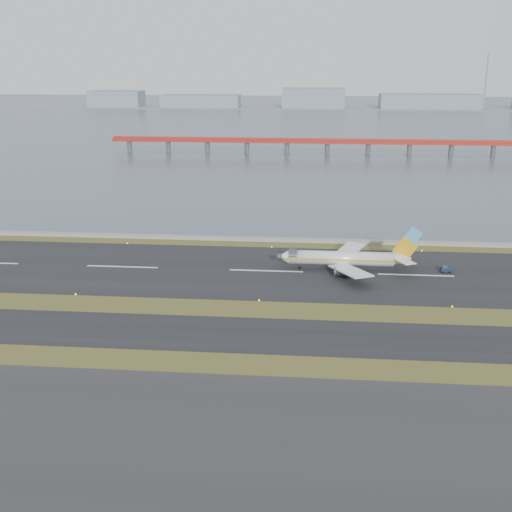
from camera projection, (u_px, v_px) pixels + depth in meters
name	position (u px, v px, depth m)	size (l,w,h in m)	color
ground	(256.00, 313.00, 145.52)	(1000.00, 1000.00, 0.00)	#3E4A1A
apron_strip	(223.00, 456.00, 93.19)	(1000.00, 50.00, 0.10)	#29292B
taxiway_strip	(251.00, 335.00, 134.09)	(1000.00, 18.00, 0.10)	black
runway_strip	(266.00, 271.00, 174.04)	(1000.00, 45.00, 0.10)	black
seawall	(273.00, 240.00, 202.44)	(1000.00, 2.50, 1.00)	gray
bay_water	(301.00, 121.00, 583.04)	(1400.00, 800.00, 1.30)	#455363
red_pier	(327.00, 142.00, 379.43)	(260.00, 5.00, 10.20)	#9F251B
far_shoreline	(316.00, 102.00, 732.26)	(1400.00, 80.00, 60.50)	gray
airliner	(346.00, 258.00, 173.55)	(38.52, 32.89, 12.80)	white
pushback_tug	(445.00, 269.00, 172.71)	(2.99, 1.98, 1.80)	#142038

